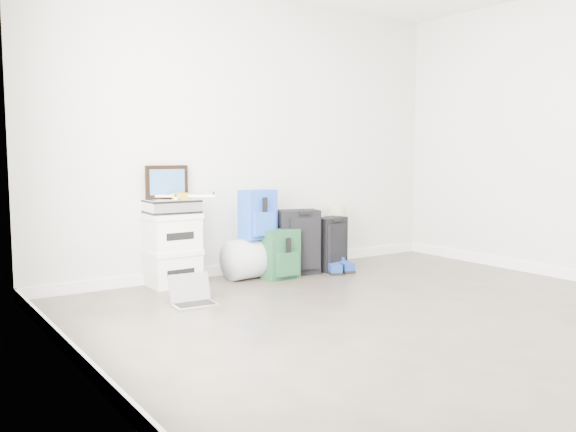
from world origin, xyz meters
TOP-DOWN VIEW (x-y plane):
  - ground at (0.00, 0.00)m, footprint 5.00×5.00m
  - room_envelope at (0.00, 0.02)m, footprint 4.52×5.02m
  - boxes_stack at (-0.95, 2.33)m, footprint 0.46×0.38m
  - briefcase at (-0.95, 2.33)m, footprint 0.46×0.34m
  - painting at (-0.95, 2.43)m, footprint 0.40×0.04m
  - drone at (-0.87, 2.31)m, footprint 0.53×0.53m
  - duffel_bag at (-0.13, 2.21)m, footprint 0.64×0.42m
  - blue_backpack at (-0.13, 2.18)m, footprint 0.35×0.28m
  - large_suitcase at (0.28, 2.12)m, footprint 0.45×0.35m
  - green_backpack at (0.03, 2.03)m, footprint 0.34×0.26m
  - carry_on at (0.67, 2.10)m, footprint 0.38×0.30m
  - shoes at (0.67, 1.96)m, footprint 0.34×0.33m
  - rolled_rug at (0.94, 2.34)m, footprint 0.20×0.20m
  - laptop at (-1.11, 1.59)m, footprint 0.35×0.27m

SIDE VIEW (x-z plane):
  - ground at x=0.00m, z-range 0.00..0.00m
  - shoes at x=0.67m, z-range 0.00..0.10m
  - laptop at x=-1.11m, z-range -0.06..0.18m
  - duffel_bag at x=-0.13m, z-range 0.00..0.38m
  - green_backpack at x=0.03m, z-range -0.01..0.46m
  - carry_on at x=0.67m, z-range 0.00..0.54m
  - rolled_rug at x=0.94m, z-range 0.00..0.62m
  - large_suitcase at x=0.28m, z-range 0.00..0.63m
  - boxes_stack at x=-0.95m, z-range 0.00..0.65m
  - blue_backpack at x=-0.13m, z-range 0.37..0.83m
  - briefcase at x=-0.95m, z-range 0.65..0.78m
  - drone at x=-0.87m, z-range 0.78..0.83m
  - painting at x=-0.95m, z-range 0.78..1.08m
  - room_envelope at x=0.00m, z-range 0.37..3.08m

